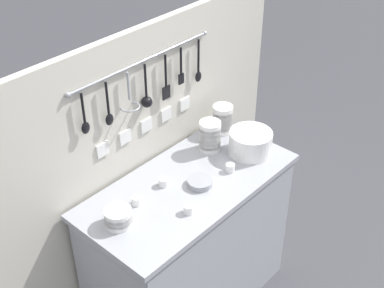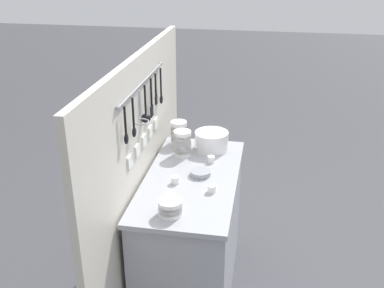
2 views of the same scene
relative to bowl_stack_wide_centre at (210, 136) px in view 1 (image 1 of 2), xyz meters
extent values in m
cube|color=#9EA0A8|center=(-0.29, -0.11, -0.10)|extent=(1.14, 0.56, 0.03)
cube|color=#9EA0A8|center=(-0.29, -0.11, -0.54)|extent=(1.10, 0.54, 0.85)
cube|color=beige|center=(-0.29, 0.20, -0.16)|extent=(1.94, 0.04, 1.61)
cylinder|color=#93969E|center=(-0.29, 0.17, 0.49)|extent=(0.87, 0.01, 0.01)
sphere|color=#93969E|center=(-0.73, 0.17, 0.49)|extent=(0.02, 0.02, 0.02)
sphere|color=#93969E|center=(0.14, 0.17, 0.49)|extent=(0.02, 0.02, 0.02)
cylinder|color=black|center=(-0.67, 0.16, 0.41)|extent=(0.01, 0.01, 0.15)
ellipsoid|color=black|center=(-0.67, 0.16, 0.31)|extent=(0.04, 0.02, 0.06)
cylinder|color=#93969E|center=(-0.67, 0.17, 0.49)|extent=(0.01, 0.01, 0.02)
cylinder|color=black|center=(-0.54, 0.16, 0.40)|extent=(0.01, 0.01, 0.17)
ellipsoid|color=black|center=(-0.54, 0.16, 0.29)|extent=(0.04, 0.02, 0.06)
cylinder|color=#93969E|center=(-0.54, 0.17, 0.49)|extent=(0.01, 0.01, 0.02)
cylinder|color=#93969E|center=(-0.41, 0.16, 0.41)|extent=(0.01, 0.01, 0.14)
torus|color=#93969E|center=(-0.41, 0.16, 0.30)|extent=(0.10, 0.10, 0.01)
cylinder|color=#93969E|center=(-0.41, 0.17, 0.49)|extent=(0.01, 0.01, 0.02)
cylinder|color=black|center=(-0.30, 0.16, 0.39)|extent=(0.01, 0.01, 0.18)
sphere|color=black|center=(-0.30, 0.16, 0.28)|extent=(0.06, 0.06, 0.06)
cylinder|color=#93969E|center=(-0.30, 0.17, 0.49)|extent=(0.00, 0.01, 0.02)
cylinder|color=black|center=(-0.16, 0.16, 0.39)|extent=(0.01, 0.01, 0.18)
cube|color=black|center=(-0.16, 0.16, 0.27)|extent=(0.05, 0.01, 0.07)
cylinder|color=#93969E|center=(-0.16, 0.17, 0.49)|extent=(0.01, 0.01, 0.02)
cylinder|color=black|center=(-0.05, 0.16, 0.41)|extent=(0.01, 0.01, 0.15)
cube|color=black|center=(-0.05, 0.16, 0.31)|extent=(0.04, 0.01, 0.06)
cylinder|color=#93969E|center=(-0.05, 0.17, 0.49)|extent=(0.01, 0.01, 0.02)
cylinder|color=black|center=(0.08, 0.16, 0.39)|extent=(0.01, 0.01, 0.19)
ellipsoid|color=black|center=(0.08, 0.16, 0.27)|extent=(0.04, 0.02, 0.06)
cylinder|color=#93969E|center=(0.08, 0.17, 0.49)|extent=(0.01, 0.01, 0.02)
cube|color=white|center=(-0.58, 0.18, 0.13)|extent=(0.07, 0.01, 0.07)
cube|color=white|center=(-0.44, 0.18, 0.13)|extent=(0.07, 0.01, 0.07)
cube|color=white|center=(-0.29, 0.18, 0.13)|extent=(0.07, 0.01, 0.07)
cube|color=white|center=(-0.15, 0.18, 0.13)|extent=(0.07, 0.01, 0.07)
cube|color=white|center=(-0.01, 0.18, 0.13)|extent=(0.07, 0.01, 0.07)
cylinder|color=white|center=(0.00, 0.00, -0.06)|extent=(0.12, 0.12, 0.05)
cylinder|color=white|center=(0.00, 0.00, -0.04)|extent=(0.12, 0.12, 0.05)
cylinder|color=white|center=(0.00, 0.00, -0.01)|extent=(0.12, 0.12, 0.05)
cylinder|color=white|center=(0.00, 0.00, 0.01)|extent=(0.12, 0.12, 0.05)
cylinder|color=white|center=(0.00, 0.00, 0.04)|extent=(0.12, 0.12, 0.05)
cylinder|color=white|center=(0.00, 0.00, 0.06)|extent=(0.12, 0.12, 0.05)
cylinder|color=white|center=(-0.72, -0.08, -0.07)|extent=(0.13, 0.13, 0.04)
cylinder|color=white|center=(-0.72, -0.08, -0.04)|extent=(0.13, 0.13, 0.04)
cylinder|color=white|center=(-0.72, -0.08, -0.02)|extent=(0.13, 0.13, 0.04)
cylinder|color=white|center=(0.18, 0.06, -0.06)|extent=(0.11, 0.11, 0.05)
cylinder|color=white|center=(0.18, 0.06, -0.03)|extent=(0.11, 0.11, 0.05)
cylinder|color=white|center=(0.18, 0.06, 0.00)|extent=(0.11, 0.11, 0.05)
cylinder|color=white|center=(0.18, 0.06, 0.02)|extent=(0.11, 0.11, 0.05)
cylinder|color=white|center=(0.18, 0.06, 0.05)|extent=(0.11, 0.11, 0.05)
cylinder|color=white|center=(0.12, -0.18, -0.08)|extent=(0.23, 0.23, 0.01)
cylinder|color=white|center=(0.12, -0.18, -0.07)|extent=(0.23, 0.23, 0.01)
cylinder|color=white|center=(0.12, -0.18, -0.06)|extent=(0.23, 0.23, 0.01)
cylinder|color=white|center=(0.12, -0.18, -0.05)|extent=(0.23, 0.23, 0.01)
cylinder|color=white|center=(0.12, -0.18, -0.05)|extent=(0.23, 0.23, 0.01)
cylinder|color=white|center=(0.12, -0.18, -0.04)|extent=(0.23, 0.23, 0.01)
cylinder|color=white|center=(0.12, -0.18, -0.03)|extent=(0.23, 0.23, 0.01)
cylinder|color=white|center=(0.12, -0.18, -0.02)|extent=(0.23, 0.23, 0.01)
cylinder|color=white|center=(0.12, -0.18, -0.01)|extent=(0.23, 0.23, 0.01)
cylinder|color=white|center=(0.12, -0.18, 0.00)|extent=(0.23, 0.23, 0.01)
cylinder|color=white|center=(0.12, -0.18, 0.01)|extent=(0.23, 0.23, 0.01)
cylinder|color=white|center=(0.12, -0.18, 0.02)|extent=(0.23, 0.23, 0.01)
cylinder|color=white|center=(0.12, -0.18, 0.03)|extent=(0.23, 0.23, 0.01)
cylinder|color=white|center=(0.12, -0.18, 0.04)|extent=(0.23, 0.23, 0.01)
cylinder|color=#93969E|center=(-0.27, -0.16, -0.07)|extent=(0.13, 0.13, 0.03)
cylinder|color=white|center=(-0.57, -0.04, -0.07)|extent=(0.05, 0.05, 0.04)
cylinder|color=white|center=(-0.45, -0.26, -0.07)|extent=(0.05, 0.05, 0.04)
cylinder|color=white|center=(-0.39, -0.03, -0.07)|extent=(0.05, 0.05, 0.04)
cylinder|color=white|center=(-0.08, -0.20, -0.07)|extent=(0.05, 0.05, 0.04)
camera|label=1|loc=(-1.82, -1.51, 1.59)|focal=50.00mm
camera|label=2|loc=(-2.67, -0.54, 1.22)|focal=42.00mm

